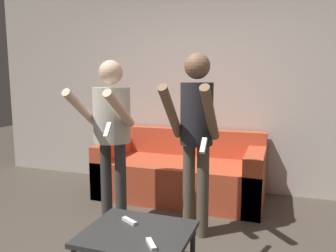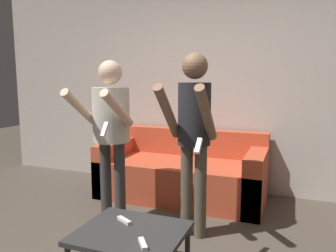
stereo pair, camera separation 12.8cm
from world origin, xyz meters
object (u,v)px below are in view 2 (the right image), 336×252
object	(u,v)px
remote_far	(124,220)
remote_near	(143,244)
person_standing_right	(194,127)
person_standing_left	(111,123)
couch	(182,174)
coffee_table	(131,235)

from	to	relation	value
remote_far	remote_near	bearing A→B (deg)	-43.60
person_standing_right	remote_near	bearing A→B (deg)	-93.56
person_standing_right	remote_far	size ratio (longest dim) A/B	11.09
remote_near	remote_far	distance (m)	0.39
person_standing_left	remote_near	xyz separation A→B (m)	(0.78, -0.93, -0.64)
couch	person_standing_left	xyz separation A→B (m)	(-0.42, -0.94, 0.73)
coffee_table	remote_far	xyz separation A→B (m)	(-0.11, 0.11, 0.05)
person_standing_left	remote_near	distance (m)	1.37
person_standing_right	coffee_table	bearing A→B (deg)	-106.75
person_standing_left	person_standing_right	bearing A→B (deg)	-0.42
couch	remote_near	bearing A→B (deg)	-78.99
person_standing_left	remote_near	bearing A→B (deg)	-49.87
person_standing_right	couch	bearing A→B (deg)	114.01
coffee_table	remote_far	size ratio (longest dim) A/B	5.04
couch	person_standing_right	xyz separation A→B (m)	(0.42, -0.94, 0.73)
couch	person_standing_right	distance (m)	1.26
person_standing_right	remote_far	xyz separation A→B (m)	(-0.34, -0.65, -0.65)
person_standing_right	coffee_table	xyz separation A→B (m)	(-0.23, -0.76, -0.69)
couch	remote_far	xyz separation A→B (m)	(0.08, -1.59, 0.08)
remote_near	coffee_table	bearing A→B (deg)	136.78
couch	remote_near	distance (m)	1.90
person_standing_left	coffee_table	distance (m)	1.20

